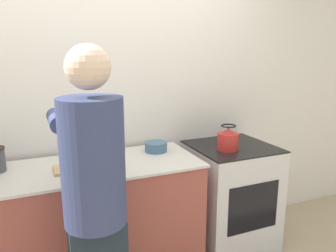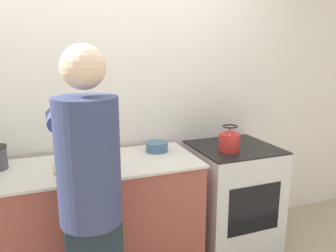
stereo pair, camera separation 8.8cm
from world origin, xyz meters
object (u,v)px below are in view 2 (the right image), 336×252
object	(u,v)px
cutting_board	(84,166)
bowl_prep	(157,147)
kettle	(229,140)
person	(90,195)
knife	(89,163)
oven	(232,197)

from	to	relation	value
cutting_board	bowl_prep	xyz separation A→B (m)	(0.58, 0.16, 0.03)
kettle	person	bearing A→B (deg)	-156.50
cutting_board	knife	world-z (taller)	knife
cutting_board	knife	distance (m)	0.04
knife	bowl_prep	size ratio (longest dim) A/B	1.27
oven	bowl_prep	xyz separation A→B (m)	(-0.64, 0.12, 0.49)
oven	cutting_board	world-z (taller)	cutting_board
oven	person	world-z (taller)	person
person	knife	distance (m)	0.56
oven	person	xyz separation A→B (m)	(-1.25, -0.58, 0.48)
person	bowl_prep	world-z (taller)	person
kettle	bowl_prep	xyz separation A→B (m)	(-0.53, 0.20, -0.05)
person	cutting_board	xyz separation A→B (m)	(0.03, 0.54, -0.02)
oven	cutting_board	bearing A→B (deg)	-177.92
oven	knife	size ratio (longest dim) A/B	4.10
person	bowl_prep	bearing A→B (deg)	48.59
oven	knife	xyz separation A→B (m)	(-1.18, -0.02, 0.47)
person	kettle	world-z (taller)	person
oven	knife	distance (m)	1.27
oven	kettle	distance (m)	0.55
oven	cutting_board	xyz separation A→B (m)	(-1.22, -0.04, 0.46)
cutting_board	person	bearing A→B (deg)	-93.54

